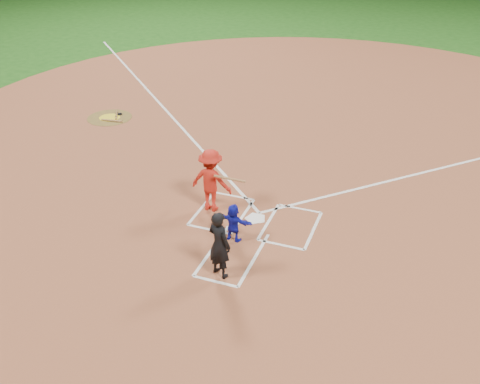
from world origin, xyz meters
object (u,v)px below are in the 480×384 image
(catcher, at_px, (233,223))
(batter_at_plate, at_px, (211,180))
(home_plate, at_px, (256,218))
(on_deck_circle, at_px, (110,118))
(umpire, at_px, (219,244))

(catcher, bearing_deg, batter_at_plate, -40.08)
(home_plate, bearing_deg, on_deck_circle, -32.15)
(catcher, xyz_separation_m, batter_at_plate, (-1.10, 1.17, 0.38))
(catcher, bearing_deg, home_plate, -93.80)
(batter_at_plate, bearing_deg, umpire, -63.13)
(batter_at_plate, bearing_deg, on_deck_circle, 143.17)
(home_plate, xyz_separation_m, catcher, (-0.21, -1.11, 0.50))
(on_deck_circle, distance_m, batter_at_plate, 7.92)
(catcher, bearing_deg, on_deck_circle, -31.70)
(on_deck_circle, distance_m, catcher, 9.47)
(home_plate, bearing_deg, umpire, 89.86)
(on_deck_circle, height_order, batter_at_plate, batter_at_plate)
(on_deck_circle, distance_m, umpire, 10.56)
(on_deck_circle, height_order, umpire, umpire)
(batter_at_plate, bearing_deg, catcher, -46.91)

